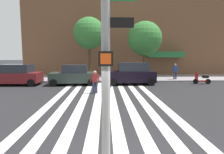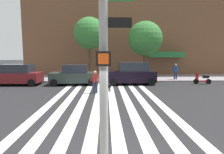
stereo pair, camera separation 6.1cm
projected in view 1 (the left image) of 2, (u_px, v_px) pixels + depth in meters
The scene contains 13 objects.
ground_plane at pixel (109, 99), 12.30m from camera, with size 160.00×160.00×0.00m, color #232326.
sidewalk_far at pixel (107, 78), 22.60m from camera, with size 80.00×6.00×0.15m, color gray.
crosswalk_stripes at pixel (105, 99), 12.29m from camera, with size 6.75×14.17×0.01m.
traffic_light_pole at pixel (106, 18), 3.79m from camera, with size 0.74×0.46×5.80m.
parked_car_near_curb at pixel (16, 75), 17.85m from camera, with size 4.51×2.10×1.89m.
parked_car_behind_first at pixel (74, 75), 18.05m from camera, with size 4.30×2.17×1.86m.
parked_car_third_in_line at pixel (132, 74), 18.23m from camera, with size 4.41×2.01×2.05m.
parked_scooter at pixel (202, 79), 18.53m from camera, with size 1.63×0.50×1.11m.
street_tree_nearest at pixel (89, 33), 21.06m from camera, with size 3.41×3.41×6.59m.
street_tree_middle at pixel (145, 39), 20.72m from camera, with size 3.61×3.61×6.10m.
pedestrian_dog_walker at pixel (95, 81), 14.14m from camera, with size 0.71×0.28×1.64m.
dog_on_leash at pixel (109, 86), 14.91m from camera, with size 0.33×1.12×0.65m.
pedestrian_bystander at pixel (175, 71), 20.78m from camera, with size 0.71×0.25×1.64m.
Camera 1 is at (-0.24, -4.66, 2.84)m, focal length 31.52 mm.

